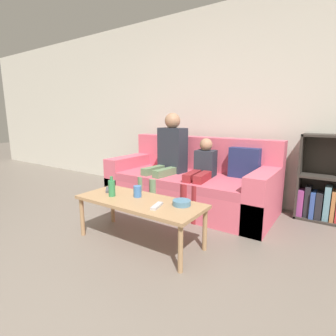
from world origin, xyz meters
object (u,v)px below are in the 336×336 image
at_px(bookshelf, 326,190).
at_px(bottle, 112,188).
at_px(person_child, 201,172).
at_px(cup_near, 137,191).
at_px(coffee_table, 139,204).
at_px(tv_remote_1, 108,190).
at_px(person_adult, 169,153).
at_px(tv_remote_0, 157,206).
at_px(snack_bowl, 182,203).
at_px(couch, 191,184).

distance_m(bookshelf, bottle, 2.34).
distance_m(person_child, cup_near, 0.95).
height_order(coffee_table, cup_near, cup_near).
relative_size(bookshelf, tv_remote_1, 6.26).
distance_m(coffee_table, tv_remote_1, 0.47).
bearing_deg(bottle, person_adult, 95.20).
relative_size(tv_remote_0, bottle, 0.92).
height_order(tv_remote_1, bottle, bottle).
relative_size(tv_remote_0, snack_bowl, 1.14).
bearing_deg(bottle, tv_remote_1, 146.70).
bearing_deg(person_child, person_adult, 166.36).
bearing_deg(tv_remote_0, bookshelf, 41.62).
bearing_deg(coffee_table, couch, 95.31).
distance_m(couch, person_child, 0.35).
bearing_deg(person_child, snack_bowl, -79.06).
relative_size(person_child, bottle, 4.69).
xyz_separation_m(bookshelf, tv_remote_1, (-1.84, -1.53, 0.07)).
height_order(bookshelf, snack_bowl, bookshelf).
relative_size(coffee_table, tv_remote_1, 7.82).
distance_m(coffee_table, snack_bowl, 0.41).
xyz_separation_m(bookshelf, person_adult, (-1.77, -0.52, 0.33)).
bearing_deg(tv_remote_0, tv_remote_1, 156.51).
relative_size(snack_bowl, bottle, 0.81).
bearing_deg(person_child, cup_near, -107.72).
relative_size(bookshelf, snack_bowl, 6.23).
bearing_deg(couch, cup_near, -88.35).
xyz_separation_m(person_adult, snack_bowl, (0.79, -0.97, -0.25)).
distance_m(person_child, snack_bowl, 0.95).
relative_size(cup_near, snack_bowl, 0.69).
relative_size(coffee_table, person_adult, 1.00).
relative_size(tv_remote_1, snack_bowl, 0.99).
distance_m(person_adult, person_child, 0.54).
relative_size(person_child, snack_bowl, 5.78).
relative_size(person_adult, tv_remote_1, 7.79).
height_order(person_adult, bottle, person_adult).
xyz_separation_m(coffee_table, snack_bowl, (0.39, 0.09, 0.06)).
distance_m(person_adult, tv_remote_0, 1.32).
bearing_deg(snack_bowl, tv_remote_1, -177.53).
distance_m(snack_bowl, bottle, 0.70).
bearing_deg(snack_bowl, cup_near, -176.57).
xyz_separation_m(person_adult, cup_near, (0.32, -1.00, -0.22)).
height_order(person_adult, tv_remote_0, person_adult).
xyz_separation_m(couch, bottle, (-0.19, -1.20, 0.20)).
xyz_separation_m(coffee_table, tv_remote_1, (-0.46, 0.06, 0.05)).
height_order(cup_near, tv_remote_1, cup_near).
xyz_separation_m(cup_near, snack_bowl, (0.47, 0.03, -0.03)).
bearing_deg(cup_near, person_child, 78.52).
height_order(bookshelf, cup_near, bookshelf).
distance_m(coffee_table, cup_near, 0.14).
relative_size(person_adult, tv_remote_0, 6.81).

